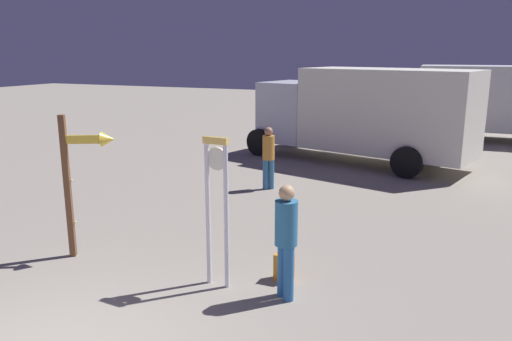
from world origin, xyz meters
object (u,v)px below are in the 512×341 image
at_px(standing_clock, 217,199).
at_px(box_truck_near, 366,112).
at_px(person_distant, 269,155).
at_px(box_truck_far, 505,101).
at_px(backpack, 284,267).
at_px(arrow_sign, 82,167).
at_px(person_near_clock, 286,236).

xyz_separation_m(standing_clock, box_truck_near, (0.21, 9.53, 0.28)).
bearing_deg(box_truck_near, standing_clock, -91.25).
distance_m(person_distant, box_truck_far, 11.89).
xyz_separation_m(person_distant, box_truck_far, (5.75, 10.39, 0.70)).
bearing_deg(backpack, box_truck_far, 77.02).
xyz_separation_m(arrow_sign, box_truck_far, (6.95, 15.68, 0.01)).
relative_size(backpack, box_truck_far, 0.06).
bearing_deg(person_near_clock, box_truck_near, 95.24).
distance_m(arrow_sign, backpack, 3.74).
relative_size(backpack, box_truck_near, 0.06).
bearing_deg(arrow_sign, person_distant, 77.17).
distance_m(person_near_clock, box_truck_near, 9.59).
relative_size(standing_clock, arrow_sign, 0.93).
distance_m(person_near_clock, box_truck_far, 16.11).
bearing_deg(person_distant, box_truck_far, 61.05).
xyz_separation_m(backpack, box_truck_far, (3.50, 15.21, 1.39)).
bearing_deg(backpack, box_truck_near, 94.15).
relative_size(person_near_clock, box_truck_near, 0.23).
bearing_deg(standing_clock, backpack, 32.96).
height_order(arrow_sign, person_near_clock, arrow_sign).
xyz_separation_m(arrow_sign, person_near_clock, (3.67, -0.08, -0.64)).
height_order(person_near_clock, backpack, person_near_clock).
height_order(standing_clock, person_near_clock, standing_clock).
bearing_deg(box_truck_near, backpack, -85.85).
bearing_deg(standing_clock, person_distant, 104.43).
height_order(arrow_sign, backpack, arrow_sign).
bearing_deg(box_truck_far, backpack, -102.98).
height_order(backpack, box_truck_far, box_truck_far).
bearing_deg(standing_clock, arrow_sign, 177.99).
bearing_deg(backpack, person_distant, 114.94).
bearing_deg(person_distant, standing_clock, -75.57).
bearing_deg(box_truck_near, person_distant, -110.95).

